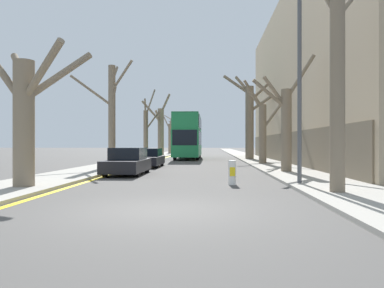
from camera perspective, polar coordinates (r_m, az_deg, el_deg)
The scene contains 20 objects.
ground_plane at distance 9.18m, azimuth -5.18°, elevation -10.07°, with size 300.00×300.00×0.00m, color #4C4947.
sidewalk_left at distance 59.39m, azimuth -3.89°, elevation -1.49°, with size 3.13×120.00×0.12m, color #A39E93.
sidewalk_right at distance 59.14m, azimuth 7.22°, elevation -1.50°, with size 3.13×120.00×0.12m, color #A39E93.
building_facade_right at distance 34.50m, azimuth 21.77°, elevation 9.23°, with size 10.08×36.98×14.30m.
kerb_line_stripe at distance 59.21m, azimuth -2.21°, elevation -1.55°, with size 0.24×120.00×0.01m, color yellow.
street_tree_left_0 at distance 14.51m, azimuth -24.12°, elevation 4.51°, with size 4.33×3.00×6.00m.
street_tree_left_1 at distance 25.68m, azimuth -12.18°, elevation 4.80°, with size 4.19×2.29×7.14m.
street_tree_left_2 at distance 37.15m, azimuth -6.96°, elevation 2.12°, with size 1.85×5.06×7.31m.
street_tree_left_3 at distance 48.84m, azimuth -4.84°, elevation 2.25°, with size 3.91×1.76×8.13m.
street_tree_left_4 at distance 60.07m, azimuth -3.37°, elevation 1.21°, with size 3.74×2.30×6.65m.
street_tree_left_5 at distance 72.29m, azimuth -2.27°, elevation 1.72°, with size 4.56×2.55×7.99m.
street_tree_right_0 at distance 12.71m, azimuth 21.18°, elevation 9.40°, with size 2.24×2.28×8.09m.
street_tree_right_1 at distance 20.98m, azimuth 14.09°, elevation 2.93°, with size 3.40×0.86×6.39m.
street_tree_right_2 at distance 29.10m, azimuth 10.73°, elevation 2.27°, with size 3.66×1.76×6.37m.
street_tree_right_3 at distance 37.98m, azimuth 8.81°, elevation 3.97°, with size 5.62×2.21×8.62m.
double_decker_bus at distance 40.14m, azimuth -0.59°, elevation 1.46°, with size 2.62×10.84×4.66m.
parked_car_0 at distance 19.95m, azimuth -9.79°, elevation -2.70°, with size 1.83×4.48×1.41m.
parked_car_1 at distance 26.35m, azimuth -6.67°, elevation -2.14°, with size 1.81×4.41×1.30m.
lamp_post at distance 15.16m, azimuth 15.73°, elevation 13.23°, with size 1.40×0.20×9.21m.
traffic_bollard at distance 14.86m, azimuth 6.15°, elevation -4.35°, with size 0.30×0.31×0.96m.
Camera 1 is at (1.27, -8.95, 1.61)m, focal length 35.00 mm.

